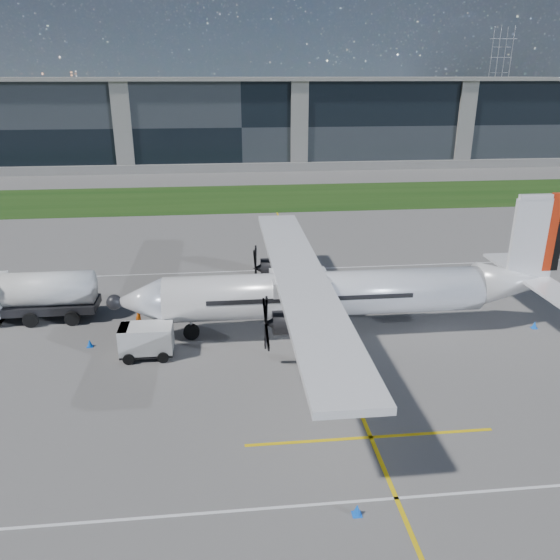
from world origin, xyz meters
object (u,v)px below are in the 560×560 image
object	(u,v)px
ground_crew_person	(138,314)
safety_cone_nose_port	(140,345)
fuel_tanker_truck	(22,297)
safety_cone_stbdwing	(282,261)
turboprop_aircraft	(342,268)
safety_cone_portwing	(357,510)
safety_cone_nose_stbd	(141,326)
safety_cone_tail	(534,325)
baggage_tug	(147,341)
pylon_east	(498,78)
safety_cone_fwd	(90,343)

from	to	relation	value
ground_crew_person	safety_cone_nose_port	xyz separation A→B (m)	(0.42, -3.11, -0.75)
fuel_tanker_truck	safety_cone_stbdwing	size ratio (longest dim) A/B	18.31
turboprop_aircraft	safety_cone_stbdwing	size ratio (longest dim) A/B	60.64
turboprop_aircraft	fuel_tanker_truck	xyz separation A→B (m)	(-21.50, 4.29, -2.83)
safety_cone_portwing	safety_cone_nose_port	bearing A→B (deg)	124.53
safety_cone_nose_stbd	safety_cone_portwing	bearing A→B (deg)	-59.08
safety_cone_tail	safety_cone_nose_port	bearing A→B (deg)	-179.63
baggage_tug	safety_cone_stbdwing	world-z (taller)	baggage_tug
pylon_east	ground_crew_person	size ratio (longest dim) A/B	14.97
safety_cone_portwing	baggage_tug	bearing A→B (deg)	124.78
pylon_east	safety_cone_portwing	world-z (taller)	pylon_east
fuel_tanker_truck	safety_cone_portwing	bearing A→B (deg)	-46.99
baggage_tug	safety_cone_nose_stbd	size ratio (longest dim) A/B	6.72
ground_crew_person	safety_cone_fwd	world-z (taller)	ground_crew_person
safety_cone_nose_port	safety_cone_fwd	distance (m)	3.21
ground_crew_person	safety_cone_stbdwing	world-z (taller)	ground_crew_person
safety_cone_nose_port	safety_cone_tail	distance (m)	26.25
safety_cone_nose_port	safety_cone_stbdwing	bearing A→B (deg)	55.46
ground_crew_person	safety_cone_nose_port	world-z (taller)	ground_crew_person
safety_cone_nose_stbd	baggage_tug	bearing A→B (deg)	-76.05
ground_crew_person	safety_cone_portwing	xyz separation A→B (m)	(10.75, -18.12, -0.75)
ground_crew_person	turboprop_aircraft	bearing A→B (deg)	-100.17
safety_cone_portwing	turboprop_aircraft	bearing A→B (deg)	80.67
baggage_tug	safety_cone_nose_port	xyz separation A→B (m)	(-0.64, 1.06, -0.76)
pylon_east	ground_crew_person	distance (m)	171.65
safety_cone_portwing	safety_cone_nose_stbd	distance (m)	20.68
pylon_east	safety_cone_nose_port	world-z (taller)	pylon_east
safety_cone_portwing	safety_cone_nose_stbd	size ratio (longest dim) A/B	1.00
safety_cone_fwd	safety_cone_nose_stbd	world-z (taller)	same
fuel_tanker_truck	baggage_tug	world-z (taller)	fuel_tanker_truck
baggage_tug	safety_cone_stbdwing	size ratio (longest dim) A/B	6.72
pylon_east	safety_cone_nose_stbd	bearing A→B (deg)	-123.45
turboprop_aircraft	safety_cone_portwing	xyz separation A→B (m)	(-2.62, -15.95, -4.30)
safety_cone_fwd	safety_cone_nose_stbd	size ratio (longest dim) A/B	1.00
turboprop_aircraft	safety_cone_portwing	size ratio (longest dim) A/B	60.64
baggage_tug	safety_cone_stbdwing	bearing A→B (deg)	58.81
turboprop_aircraft	safety_cone_nose_port	distance (m)	13.67
turboprop_aircraft	safety_cone_nose_stbd	world-z (taller)	turboprop_aircraft
fuel_tanker_truck	safety_cone_nose_port	distance (m)	10.14
safety_cone_portwing	safety_cone_fwd	distance (m)	20.59
fuel_tanker_truck	safety_cone_tail	distance (m)	35.20
pylon_east	fuel_tanker_truck	xyz separation A→B (m)	(-102.69, -140.45, -13.28)
ground_crew_person	safety_cone_fwd	size ratio (longest dim) A/B	4.01
safety_cone_tail	safety_cone_fwd	size ratio (longest dim) A/B	1.00
safety_cone_nose_port	safety_cone_portwing	size ratio (longest dim) A/B	1.00
turboprop_aircraft	ground_crew_person	size ratio (longest dim) A/B	15.13
pylon_east	safety_cone_stbdwing	distance (m)	155.40
pylon_east	safety_cone_nose_port	xyz separation A→B (m)	(-94.13, -145.69, -14.75)
safety_cone_nose_port	safety_cone_portwing	bearing A→B (deg)	-55.47
baggage_tug	safety_cone_fwd	bearing A→B (deg)	157.11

